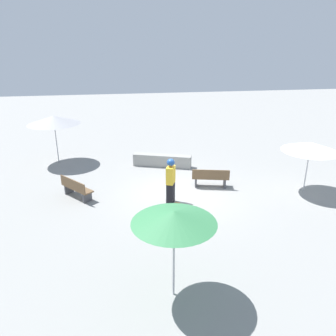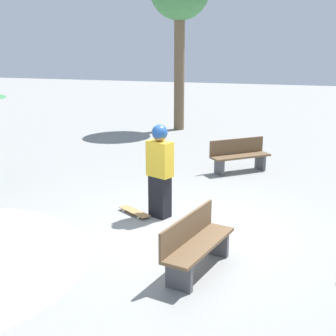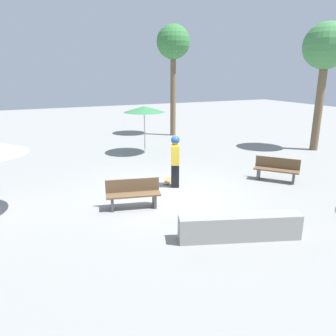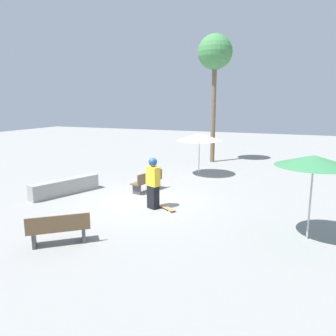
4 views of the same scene
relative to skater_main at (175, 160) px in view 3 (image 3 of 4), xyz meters
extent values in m
plane|color=gray|center=(-0.64, 0.57, -0.98)|extent=(60.00, 60.00, 0.00)
cube|color=black|center=(0.00, 0.00, -0.57)|extent=(0.45, 0.40, 0.82)
cube|color=yellow|center=(0.00, 0.00, 0.18)|extent=(0.55, 0.44, 0.68)
sphere|color=#8C6647|center=(0.00, 0.00, 0.65)|extent=(0.27, 0.27, 0.27)
sphere|color=#1E478C|center=(0.00, 0.00, 0.69)|extent=(0.30, 0.30, 0.30)
cube|color=#B7844C|center=(0.52, 0.04, -0.92)|extent=(0.78, 0.61, 0.02)
cylinder|color=silver|center=(0.77, -0.03, -0.95)|extent=(0.06, 0.05, 0.05)
cylinder|color=silver|center=(0.68, -0.17, -0.95)|extent=(0.06, 0.05, 0.05)
cylinder|color=silver|center=(0.36, 0.25, -0.95)|extent=(0.06, 0.05, 0.05)
cylinder|color=silver|center=(0.27, 0.11, -0.95)|extent=(0.06, 0.05, 0.05)
cube|color=gray|center=(-4.08, 0.28, -0.67)|extent=(1.43, 2.93, 0.62)
cube|color=#47474C|center=(-1.53, -4.05, -0.78)|extent=(0.32, 0.35, 0.40)
cube|color=#47474C|center=(-0.57, -3.25, -0.78)|extent=(0.32, 0.35, 0.40)
cube|color=brown|center=(-1.05, -3.65, -0.55)|extent=(1.51, 1.37, 0.05)
cube|color=brown|center=(-0.92, -3.80, -0.33)|extent=(1.25, 1.06, 0.40)
cube|color=#47474C|center=(-1.37, 1.37, -0.78)|extent=(0.40, 0.17, 0.40)
cube|color=#47474C|center=(-1.08, 2.58, -0.78)|extent=(0.40, 0.17, 0.40)
cube|color=brown|center=(-1.22, 1.98, -0.55)|extent=(0.80, 1.66, 0.05)
cube|color=brown|center=(-1.03, 1.93, -0.33)|extent=(0.41, 1.56, 0.40)
cylinder|color=#B7B7BC|center=(5.04, -0.81, 0.14)|extent=(0.05, 0.05, 2.23)
cone|color=#387F4C|center=(5.04, -0.81, 1.21)|extent=(1.99, 1.99, 0.29)
cylinder|color=brown|center=(8.93, -4.24, 1.69)|extent=(0.34, 0.34, 5.34)
sphere|color=#387A3D|center=(8.93, -4.24, 4.66)|extent=(2.01, 2.01, 2.01)
cylinder|color=brown|center=(2.07, -9.08, 1.41)|extent=(0.39, 0.39, 4.78)
sphere|color=#428447|center=(2.07, -9.08, 4.14)|extent=(2.21, 2.21, 2.21)
camera|label=1|loc=(11.47, -2.04, 4.89)|focal=35.00mm
camera|label=2|loc=(-2.56, 8.18, 2.34)|focal=50.00mm
camera|label=3|loc=(-9.83, 4.87, 2.90)|focal=35.00mm
camera|label=4|loc=(4.70, -10.08, 2.71)|focal=35.00mm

